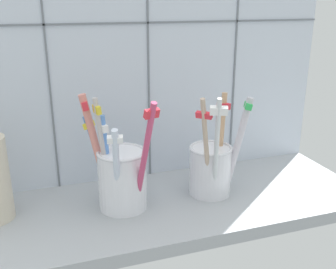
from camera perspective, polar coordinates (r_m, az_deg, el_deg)
name	(u,v)px	position (r cm, az deg, el deg)	size (l,w,h in cm)	color
counter_slab	(170,207)	(63.42, 0.22, -10.39)	(64.00, 22.00, 2.00)	#9EA3A8
tile_wall_back	(147,59)	(67.40, -3.11, 10.77)	(64.00, 2.20, 45.00)	silver
toothbrush_cup_left	(121,175)	(59.39, -6.82, -5.84)	(9.40, 11.39, 18.01)	white
toothbrush_cup_right	(212,166)	(63.72, 6.34, -4.54)	(10.03, 10.14, 17.53)	silver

